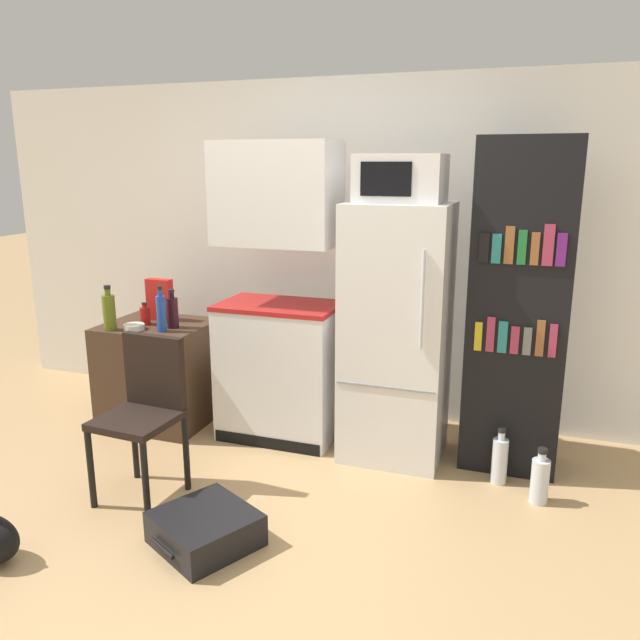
{
  "coord_description": "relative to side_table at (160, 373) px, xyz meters",
  "views": [
    {
      "loc": [
        1.22,
        -2.38,
        1.83
      ],
      "look_at": [
        0.1,
        0.85,
        0.98
      ],
      "focal_mm": 35.0,
      "sensor_mm": 36.0,
      "label": 1
    }
  ],
  "objects": [
    {
      "name": "ground_plane",
      "position": [
        1.28,
        -1.29,
        -0.37
      ],
      "size": [
        24.0,
        24.0,
        0.0
      ],
      "primitive_type": "plane",
      "color": "tan"
    },
    {
      "name": "wall_back",
      "position": [
        1.48,
        0.71,
        0.84
      ],
      "size": [
        6.4,
        0.1,
        2.42
      ],
      "color": "white",
      "rests_on": "ground_plane"
    },
    {
      "name": "side_table",
      "position": [
        0.0,
        0.0,
        0.0
      ],
      "size": [
        0.72,
        0.63,
        0.73
      ],
      "color": "#422D1E",
      "rests_on": "ground_plane"
    },
    {
      "name": "kitchen_hutch",
      "position": [
        0.92,
        0.06,
        0.54
      ],
      "size": [
        0.8,
        0.51,
        1.97
      ],
      "color": "white",
      "rests_on": "ground_plane"
    },
    {
      "name": "refrigerator",
      "position": [
        1.72,
        0.03,
        0.44
      ],
      "size": [
        0.62,
        0.59,
        1.61
      ],
      "color": "white",
      "rests_on": "ground_plane"
    },
    {
      "name": "microwave",
      "position": [
        1.72,
        0.03,
        1.38
      ],
      "size": [
        0.5,
        0.4,
        0.28
      ],
      "color": "silver",
      "rests_on": "refrigerator"
    },
    {
      "name": "bookshelf",
      "position": [
        2.43,
        0.13,
        0.63
      ],
      "size": [
        0.57,
        0.39,
        1.99
      ],
      "color": "black",
      "rests_on": "ground_plane"
    },
    {
      "name": "bottle_wine_dark",
      "position": [
        0.17,
        -0.05,
        0.48
      ],
      "size": [
        0.08,
        0.08,
        0.27
      ],
      "color": "black",
      "rests_on": "side_table"
    },
    {
      "name": "bottle_blue_soda",
      "position": [
        0.16,
        -0.16,
        0.5
      ],
      "size": [
        0.06,
        0.06,
        0.31
      ],
      "color": "#1E47A3",
      "rests_on": "side_table"
    },
    {
      "name": "bottle_olive_oil",
      "position": [
        -0.2,
        -0.24,
        0.5
      ],
      "size": [
        0.08,
        0.08,
        0.31
      ],
      "color": "#566619",
      "rests_on": "side_table"
    },
    {
      "name": "bottle_ketchup_red",
      "position": [
        -0.06,
        -0.04,
        0.43
      ],
      "size": [
        0.07,
        0.07,
        0.16
      ],
      "color": "#AD1914",
      "rests_on": "side_table"
    },
    {
      "name": "bowl",
      "position": [
        -0.05,
        -0.19,
        0.39
      ],
      "size": [
        0.14,
        0.14,
        0.04
      ],
      "color": "silver",
      "rests_on": "side_table"
    },
    {
      "name": "cereal_box",
      "position": [
        -0.04,
        0.12,
        0.52
      ],
      "size": [
        0.19,
        0.07,
        0.3
      ],
      "color": "red",
      "rests_on": "side_table"
    },
    {
      "name": "chair",
      "position": [
        0.51,
        -0.91,
        0.18
      ],
      "size": [
        0.42,
        0.43,
        0.91
      ],
      "rotation": [
        0.0,
        0.0,
        -0.06
      ],
      "color": "black",
      "rests_on": "ground_plane"
    },
    {
      "name": "suitcase_large_flat",
      "position": [
        1.07,
        -1.26,
        -0.28
      ],
      "size": [
        0.6,
        0.59,
        0.16
      ],
      "rotation": [
        0.0,
        0.0,
        -0.49
      ],
      "color": "black",
      "rests_on": "ground_plane"
    },
    {
      "name": "water_bottle_front",
      "position": [
        2.62,
        -0.31,
        -0.23
      ],
      "size": [
        0.1,
        0.1,
        0.32
      ],
      "color": "silver",
      "rests_on": "ground_plane"
    },
    {
      "name": "water_bottle_middle",
      "position": [
        2.4,
        -0.15,
        -0.22
      ],
      "size": [
        0.09,
        0.09,
        0.35
      ],
      "color": "silver",
      "rests_on": "ground_plane"
    }
  ]
}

